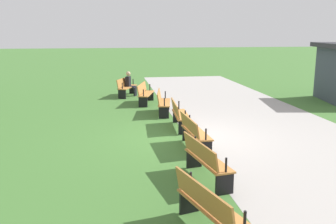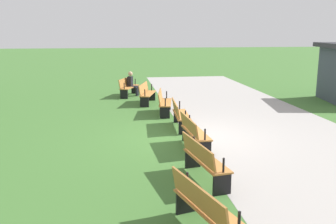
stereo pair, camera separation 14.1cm
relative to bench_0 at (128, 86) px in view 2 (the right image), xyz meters
The scene contains 10 objects.
ground_plane 7.76m from the bench_0, 11.61° to the left, with size 120.00×120.00×0.00m, color #3D6B2D.
path_paving 8.70m from the bench_0, 29.20° to the left, with size 29.73×5.45×0.01m, color #A39E99.
bench_0 is the anchor object (origin of this frame).
bench_1 2.22m from the bench_0, 19.06° to the left, with size 1.76×0.92×0.89m.
bench_2 4.44m from the bench_0, 15.88° to the left, with size 1.75×0.75×0.89m.
bench_3 6.64m from the bench_0, 12.71° to the left, with size 1.72×0.57×0.89m.
bench_4 8.82m from the bench_0, ahead, with size 1.72×0.57×0.89m.
bench_5 10.97m from the bench_0, ahead, with size 1.75×0.75×0.89m.
bench_6 13.09m from the bench_0, ahead, with size 1.76×0.92×0.89m.
person_seated 0.26m from the bench_0, 113.33° to the left, with size 0.48×0.59×1.20m.
Camera 2 is at (10.69, -2.14, 3.17)m, focal length 39.75 mm.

